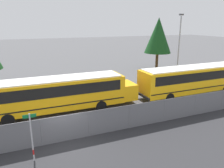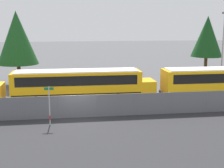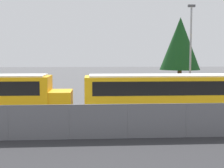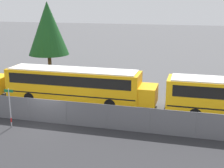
{
  "view_description": "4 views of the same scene",
  "coord_description": "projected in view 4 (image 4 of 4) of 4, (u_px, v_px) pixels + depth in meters",
  "views": [
    {
      "loc": [
        -2.18,
        -13.04,
        7.53
      ],
      "look_at": [
        4.9,
        3.96,
        2.33
      ],
      "focal_mm": 35.0,
      "sensor_mm": 36.0,
      "label": 1
    },
    {
      "loc": [
        -0.61,
        -24.01,
        7.49
      ],
      "look_at": [
        3.34,
        4.42,
        1.77
      ],
      "focal_mm": 50.0,
      "sensor_mm": 36.0,
      "label": 2
    },
    {
      "loc": [
        8.89,
        -15.86,
        4.34
      ],
      "look_at": [
        10.19,
        4.54,
        2.44
      ],
      "focal_mm": 50.0,
      "sensor_mm": 36.0,
      "label": 3
    },
    {
      "loc": [
        10.22,
        -19.88,
        8.87
      ],
      "look_at": [
        3.76,
        4.7,
        2.03
      ],
      "focal_mm": 50.0,
      "sensor_mm": 36.0,
      "label": 4
    }
  ],
  "objects": [
    {
      "name": "ground_plane",
      "position": [
        48.0,
        122.0,
        23.37
      ],
      "size": [
        200.0,
        200.0,
        0.0
      ],
      "primitive_type": "plane",
      "color": "#4C4C4F"
    },
    {
      "name": "road_strip",
      "position": [
        1.0,
        161.0,
        17.77
      ],
      "size": [
        116.9,
        12.0,
        0.01
      ],
      "color": "#2B2B2D",
      "rests_on": "ground_plane"
    },
    {
      "name": "fence",
      "position": [
        47.0,
        111.0,
        23.13
      ],
      "size": [
        82.97,
        0.07,
        1.82
      ],
      "color": "#9EA0A5",
      "rests_on": "ground_plane"
    },
    {
      "name": "school_bus_2",
      "position": [
        76.0,
        83.0,
        27.49
      ],
      "size": [
        13.53,
        2.62,
        3.05
      ],
      "color": "orange",
      "rests_on": "ground_plane"
    },
    {
      "name": "street_sign",
      "position": [
        10.0,
        107.0,
        22.13
      ],
      "size": [
        0.7,
        0.09,
        2.88
      ],
      "color": "#B7B7BC",
      "rests_on": "ground_plane"
    },
    {
      "name": "tree_1",
      "position": [
        48.0,
        28.0,
        36.9
      ],
      "size": [
        4.82,
        4.82,
        8.8
      ],
      "color": "#51381E",
      "rests_on": "ground_plane"
    }
  ]
}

